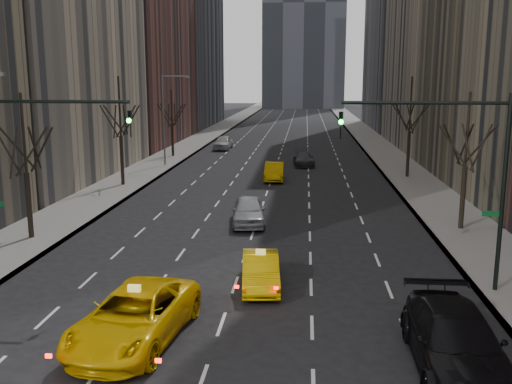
% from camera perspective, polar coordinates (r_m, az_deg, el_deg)
% --- Properties ---
extents(sidewalk_left, '(4.50, 320.00, 0.15)m').
position_cam_1_polar(sidewalk_left, '(82.87, -5.64, 5.22)').
color(sidewalk_left, slate).
rests_on(sidewalk_left, ground).
extents(sidewalk_right, '(4.50, 320.00, 0.15)m').
position_cam_1_polar(sidewalk_right, '(82.01, 11.51, 4.99)').
color(sidewalk_right, slate).
rests_on(sidewalk_right, ground).
extents(tree_lw_b, '(3.36, 3.50, 7.82)m').
position_cam_1_polar(tree_lw_b, '(32.99, -21.97, 1.79)').
color(tree_lw_b, black).
rests_on(tree_lw_b, ground).
extents(tree_lw_c, '(3.36, 3.50, 8.74)m').
position_cam_1_polar(tree_lw_c, '(47.65, -13.36, 5.35)').
color(tree_lw_c, black).
rests_on(tree_lw_c, ground).
extents(tree_lw_d, '(3.36, 3.50, 7.36)m').
position_cam_1_polar(tree_lw_d, '(64.96, -8.38, 6.60)').
color(tree_lw_d, black).
rests_on(tree_lw_d, ground).
extents(tree_rw_b, '(3.36, 3.50, 7.82)m').
position_cam_1_polar(tree_rw_b, '(34.61, 20.16, 2.32)').
color(tree_rw_b, black).
rests_on(tree_rw_b, ground).
extents(tree_rw_c, '(3.36, 3.50, 8.74)m').
position_cam_1_polar(tree_rw_c, '(52.03, 15.08, 5.74)').
color(tree_rw_c, black).
rests_on(tree_rw_c, ground).
extents(traffic_mast_left, '(6.69, 0.39, 8.00)m').
position_cam_1_polar(traffic_mast_left, '(26.15, -22.46, 3.40)').
color(traffic_mast_left, black).
rests_on(traffic_mast_left, ground).
extents(traffic_mast_right, '(6.69, 0.39, 8.00)m').
position_cam_1_polar(traffic_mast_right, '(24.05, 19.89, 2.97)').
color(traffic_mast_right, black).
rests_on(traffic_mast_right, ground).
extents(streetlight_far, '(2.83, 0.22, 9.00)m').
position_cam_1_polar(streetlight_far, '(57.76, -8.91, 8.07)').
color(streetlight_far, slate).
rests_on(streetlight_far, ground).
extents(taxi_suv, '(3.73, 6.64, 1.75)m').
position_cam_1_polar(taxi_suv, '(19.91, -12.05, -12.07)').
color(taxi_suv, '#EDB805').
rests_on(taxi_suv, ground).
extents(taxi_sedan, '(1.92, 4.47, 1.43)m').
position_cam_1_polar(taxi_sedan, '(24.29, 0.47, -7.87)').
color(taxi_sedan, '#EBB704').
rests_on(taxi_sedan, ground).
extents(silver_sedan_ahead, '(2.46, 4.99, 1.64)m').
position_cam_1_polar(silver_sedan_ahead, '(34.59, -0.76, -1.88)').
color(silver_sedan_ahead, '#A7AAAF').
rests_on(silver_sedan_ahead, ground).
extents(parked_suv_black, '(2.65, 6.39, 1.85)m').
position_cam_1_polar(parked_suv_black, '(18.68, 19.32, -13.93)').
color(parked_suv_black, black).
rests_on(parked_suv_black, ground).
extents(far_taxi, '(1.72, 4.70, 1.54)m').
position_cam_1_polar(far_taxi, '(49.61, 1.85, 2.06)').
color(far_taxi, '#D6A004').
rests_on(far_taxi, ground).
extents(far_suv_grey, '(2.36, 5.04, 1.42)m').
position_cam_1_polar(far_suv_grey, '(58.29, 4.79, 3.35)').
color(far_suv_grey, '#2E2E33').
rests_on(far_suv_grey, ground).
extents(far_car_white, '(2.12, 5.06, 1.71)m').
position_cam_1_polar(far_car_white, '(71.65, -3.31, 4.95)').
color(far_car_white, '#B8B8B8').
rests_on(far_car_white, ground).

